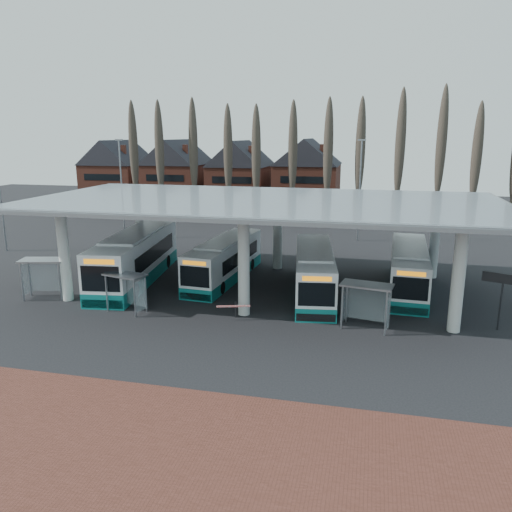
% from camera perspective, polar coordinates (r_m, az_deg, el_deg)
% --- Properties ---
extents(ground, '(140.00, 140.00, 0.00)m').
position_cam_1_polar(ground, '(28.29, -2.64, -8.36)').
color(ground, black).
rests_on(ground, ground).
extents(brick_strip, '(70.00, 10.00, 0.03)m').
position_cam_1_polar(brick_strip, '(18.41, -13.50, -21.93)').
color(brick_strip, brown).
rests_on(brick_strip, ground).
extents(station_canopy, '(32.00, 16.00, 6.34)m').
position_cam_1_polar(station_canopy, '(34.35, 0.85, 5.45)').
color(station_canopy, silver).
rests_on(station_canopy, ground).
extents(poplar_row, '(45.10, 1.10, 14.50)m').
position_cam_1_polar(poplar_row, '(58.69, 6.13, 11.85)').
color(poplar_row, '#473D33').
rests_on(poplar_row, ground).
extents(townhouse_row, '(36.80, 10.30, 12.25)m').
position_cam_1_polar(townhouse_row, '(73.07, -5.38, 9.99)').
color(townhouse_row, brown).
rests_on(townhouse_row, ground).
extents(lamp_post_a, '(0.80, 0.16, 10.17)m').
position_cam_1_polar(lamp_post_a, '(53.77, -15.10, 7.61)').
color(lamp_post_a, slate).
rests_on(lamp_post_a, ground).
extents(lamp_post_b, '(0.80, 0.16, 10.17)m').
position_cam_1_polar(lamp_post_b, '(51.51, 11.75, 7.55)').
color(lamp_post_b, slate).
rests_on(lamp_post_b, ground).
extents(lamp_post_d, '(0.80, 0.16, 10.17)m').
position_cam_1_polar(lamp_post_d, '(51.63, -27.23, 6.34)').
color(lamp_post_d, slate).
rests_on(lamp_post_d, ground).
extents(bus_0, '(4.46, 13.32, 3.63)m').
position_cam_1_polar(bus_0, '(38.07, -13.55, -0.21)').
color(bus_0, white).
rests_on(bus_0, ground).
extents(bus_1, '(3.15, 11.09, 3.04)m').
position_cam_1_polar(bus_1, '(37.47, -3.56, -0.51)').
color(bus_1, white).
rests_on(bus_1, ground).
extents(bus_2, '(3.92, 11.51, 3.14)m').
position_cam_1_polar(bus_2, '(34.28, 6.67, -1.85)').
color(bus_2, white).
rests_on(bus_2, ground).
extents(bus_3, '(2.91, 11.22, 3.09)m').
position_cam_1_polar(bus_3, '(36.53, 17.04, -1.43)').
color(bus_3, white).
rests_on(bus_3, ground).
extents(shelter_0, '(3.13, 2.06, 2.67)m').
position_cam_1_polar(shelter_0, '(35.82, -23.02, -1.42)').
color(shelter_0, gray).
rests_on(shelter_0, ground).
extents(shelter_1, '(2.82, 1.89, 2.40)m').
position_cam_1_polar(shelter_1, '(31.52, -14.52, -3.10)').
color(shelter_1, gray).
rests_on(shelter_1, ground).
extents(shelter_2, '(3.02, 1.90, 2.61)m').
position_cam_1_polar(shelter_2, '(28.52, 12.55, -4.45)').
color(shelter_2, gray).
rests_on(shelter_2, ground).
extents(info_sign_0, '(2.07, 0.91, 3.24)m').
position_cam_1_polar(info_sign_0, '(30.48, 26.39, -2.78)').
color(info_sign_0, black).
rests_on(info_sign_0, ground).
extents(barrier, '(1.93, 0.80, 0.99)m').
position_cam_1_polar(barrier, '(29.44, -2.54, -5.85)').
color(barrier, black).
rests_on(barrier, ground).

